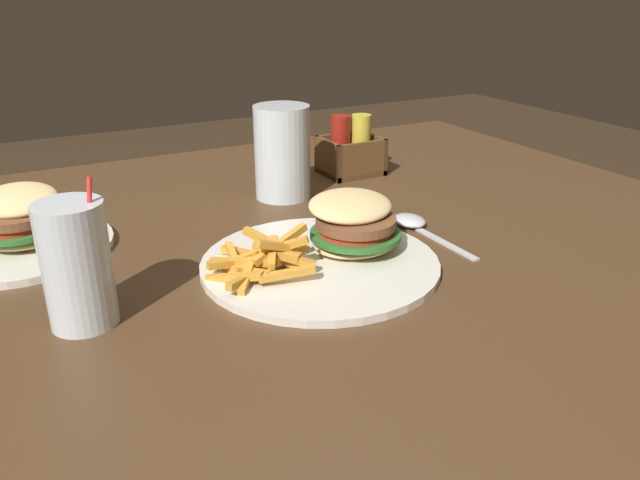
{
  "coord_description": "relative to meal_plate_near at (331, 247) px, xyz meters",
  "views": [
    {
      "loc": [
        -0.25,
        -0.72,
        1.05
      ],
      "look_at": [
        0.09,
        -0.09,
        0.74
      ],
      "focal_mm": 35.0,
      "sensor_mm": 36.0,
      "label": 1
    }
  ],
  "objects": [
    {
      "name": "meal_plate_far",
      "position": [
        -0.35,
        0.24,
        0.0
      ],
      "size": [
        0.24,
        0.24,
        0.09
      ],
      "color": "silver",
      "rests_on": "dining_table"
    },
    {
      "name": "beer_glass",
      "position": [
        0.06,
        0.27,
        0.05
      ],
      "size": [
        0.09,
        0.09,
        0.15
      ],
      "color": "silver",
      "rests_on": "dining_table"
    },
    {
      "name": "condiment_caddy",
      "position": [
        0.23,
        0.33,
        0.02
      ],
      "size": [
        0.11,
        0.09,
        0.11
      ],
      "color": "brown",
      "rests_on": "dining_table"
    },
    {
      "name": "meal_plate_near",
      "position": [
        0.0,
        0.0,
        0.0
      ],
      "size": [
        0.3,
        0.3,
        0.09
      ],
      "color": "silver",
      "rests_on": "dining_table"
    },
    {
      "name": "dining_table",
      "position": [
        -0.11,
        0.08,
        -0.13
      ],
      "size": [
        1.56,
        1.1,
        0.7
      ],
      "color": "#4C331E",
      "rests_on": "ground_plane"
    },
    {
      "name": "spoon",
      "position": [
        0.17,
        0.05,
        -0.02
      ],
      "size": [
        0.04,
        0.17,
        0.02
      ],
      "rotation": [
        0.0,
        0.0,
        1.59
      ],
      "color": "silver",
      "rests_on": "dining_table"
    },
    {
      "name": "juice_glass",
      "position": [
        -0.31,
        -0.01,
        0.04
      ],
      "size": [
        0.07,
        0.07,
        0.16
      ],
      "color": "silver",
      "rests_on": "dining_table"
    }
  ]
}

